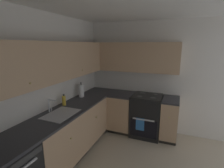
# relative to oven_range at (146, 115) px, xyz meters

# --- Properties ---
(wall_back) EXTENTS (4.02, 0.05, 2.46)m
(wall_back) POSITION_rel_oven_range_xyz_m (-1.68, 1.44, 0.78)
(wall_back) COLOR silver
(wall_back) RESTS_ON ground_plane
(wall_right) EXTENTS (0.05, 3.55, 2.46)m
(wall_right) POSITION_rel_oven_range_xyz_m (0.31, -0.31, 0.78)
(wall_right) COLOR silver
(wall_right) RESTS_ON ground_plane
(lower_cabinets_back) EXTENTS (1.84, 0.62, 0.85)m
(lower_cabinets_back) POSITION_rel_oven_range_xyz_m (-1.24, 1.12, -0.02)
(lower_cabinets_back) COLOR tan
(lower_cabinets_back) RESTS_ON ground_plane
(countertop_back) EXTENTS (3.04, 0.60, 0.03)m
(countertop_back) POSITION_rel_oven_range_xyz_m (-1.24, 1.12, 0.42)
(countertop_back) COLOR #2D2D33
(countertop_back) RESTS_ON lower_cabinets_back
(lower_cabinets_right) EXTENTS (0.62, 1.46, 0.85)m
(lower_cabinets_right) POSITION_rel_oven_range_xyz_m (-0.02, 0.15, -0.02)
(lower_cabinets_right) COLOR tan
(lower_cabinets_right) RESTS_ON ground_plane
(countertop_right) EXTENTS (0.60, 1.46, 0.03)m
(countertop_right) POSITION_rel_oven_range_xyz_m (-0.02, 0.15, 0.42)
(countertop_right) COLOR #2D2D33
(countertop_right) RESTS_ON lower_cabinets_right
(oven_range) EXTENTS (0.68, 0.62, 1.04)m
(oven_range) POSITION_rel_oven_range_xyz_m (0.00, 0.00, 0.00)
(oven_range) COLOR black
(oven_range) RESTS_ON ground_plane
(upper_cabinets_back) EXTENTS (2.72, 0.34, 0.62)m
(upper_cabinets_back) POSITION_rel_oven_range_xyz_m (-1.40, 1.26, 1.24)
(upper_cabinets_back) COLOR tan
(upper_cabinets_right) EXTENTS (0.32, 2.01, 0.62)m
(upper_cabinets_right) POSITION_rel_oven_range_xyz_m (0.12, 0.41, 1.24)
(upper_cabinets_right) COLOR tan
(sink) EXTENTS (0.55, 0.40, 0.10)m
(sink) POSITION_rel_oven_range_xyz_m (-1.48, 1.09, 0.40)
(sink) COLOR #B7B7BC
(sink) RESTS_ON countertop_back
(faucet) EXTENTS (0.07, 0.16, 0.22)m
(faucet) POSITION_rel_oven_range_xyz_m (-1.48, 1.30, 0.57)
(faucet) COLOR silver
(faucet) RESTS_ON countertop_back
(soap_bottle) EXTENTS (0.07, 0.07, 0.21)m
(soap_bottle) POSITION_rel_oven_range_xyz_m (-1.13, 1.30, 0.53)
(soap_bottle) COLOR gold
(soap_bottle) RESTS_ON countertop_back
(paper_towel_roll) EXTENTS (0.11, 0.11, 0.32)m
(paper_towel_roll) POSITION_rel_oven_range_xyz_m (-0.57, 1.28, 0.57)
(paper_towel_roll) COLOR white
(paper_towel_roll) RESTS_ON countertop_back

